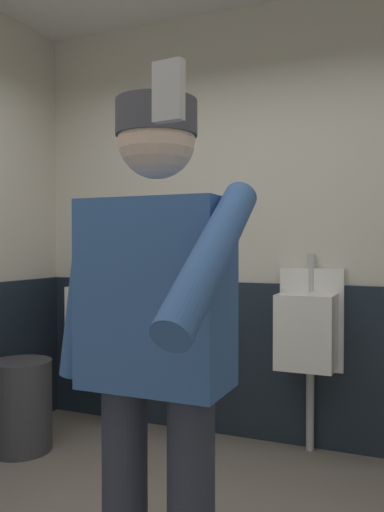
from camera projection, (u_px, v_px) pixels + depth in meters
name	position (u px, v px, depth m)	size (l,w,h in m)	color
wall_back	(257.00, 223.00, 3.53)	(3.85, 0.12, 2.89)	beige
wainscot_band_back	(253.00, 361.00, 3.48)	(3.25, 0.03, 1.04)	#19232D
urinal_left	(100.00, 317.00, 3.78)	(0.40, 0.34, 1.24)	white
urinal_middle	(195.00, 323.00, 3.48)	(0.40, 0.34, 1.24)	white
urinal_right	(308.00, 330.00, 3.19)	(0.40, 0.34, 1.24)	white
privacy_divider_panel	(141.00, 296.00, 3.56)	(0.04, 0.40, 0.90)	#4C4C51
person	(155.00, 338.00, 1.53)	(0.65, 0.60, 1.72)	#2D3342
cell_phone	(168.00, 91.00, 0.94)	(0.06, 0.02, 0.11)	silver
trash_bin	(21.00, 406.00, 3.27)	(0.38, 0.38, 0.57)	#38383D
soap_dispenser	(85.00, 255.00, 3.96)	(0.10, 0.07, 0.18)	silver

